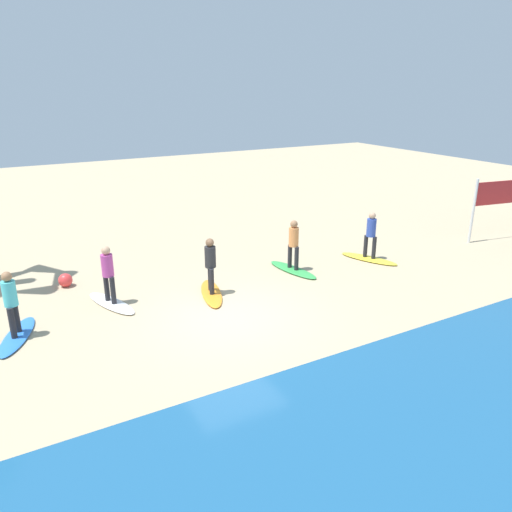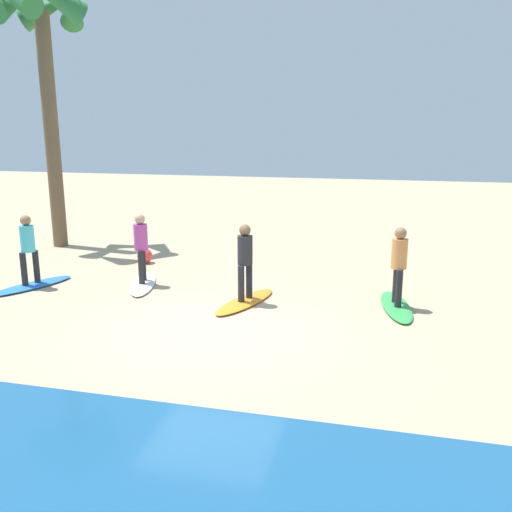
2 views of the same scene
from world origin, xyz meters
The scene contains 12 objects.
ground_plane centered at (0.00, 0.00, 0.00)m, with size 60.00×60.00×0.00m, color tan.
surfboard_yellow centered at (-6.33, -1.60, 0.04)m, with size 2.10×0.56×0.09m, color yellow.
surfer_yellow centered at (-6.33, -1.60, 1.04)m, with size 0.32×0.44×1.64m.
surfboard_green centered at (-3.40, -2.01, 0.04)m, with size 2.10×0.56×0.09m, color green.
surfer_green centered at (-3.40, -2.01, 1.04)m, with size 0.32×0.46×1.64m.
surfboard_orange centered at (-0.24, -1.56, 0.04)m, with size 2.10×0.56×0.09m, color orange.
surfer_orange centered at (-0.24, -1.56, 1.04)m, with size 0.32×0.45×1.64m.
surfboard_white centered at (2.50, -2.31, 0.04)m, with size 2.10×0.56×0.09m, color white.
surfer_white centered at (2.50, -2.31, 1.04)m, with size 0.32×0.44×1.64m.
surfboard_blue centered at (4.99, -1.52, 0.04)m, with size 2.10×0.56×0.09m, color blue.
surfer_blue centered at (4.99, -1.52, 1.04)m, with size 0.32×0.44×1.64m.
beach_ball centered at (3.38, -4.31, 0.21)m, with size 0.42×0.42×0.42m, color #E53838.
Camera 1 is at (5.17, 10.70, 5.89)m, focal length 34.67 mm.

